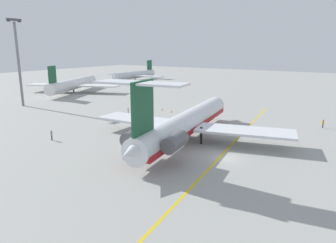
{
  "coord_description": "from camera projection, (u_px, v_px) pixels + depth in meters",
  "views": [
    {
      "loc": [
        -41.59,
        -16.96,
        16.15
      ],
      "look_at": [
        4.93,
        13.8,
        2.84
      ],
      "focal_mm": 33.3,
      "sensor_mm": 36.0,
      "label": 1
    }
  ],
  "objects": [
    {
      "name": "ground",
      "position": [
        227.0,
        158.0,
        46.59
      ],
      "size": [
        369.08,
        369.08,
        0.0
      ],
      "primitive_type": "plane",
      "color": "#9E9E99"
    },
    {
      "name": "main_jetliner",
      "position": [
        184.0,
        123.0,
        54.05
      ],
      "size": [
        41.45,
        36.79,
        12.1
      ],
      "rotation": [
        0.0,
        0.0,
        0.16
      ],
      "color": "silver",
      "rests_on": "ground"
    },
    {
      "name": "airliner_mid_right",
      "position": [
        74.0,
        84.0,
        114.62
      ],
      "size": [
        33.24,
        33.52,
        10.43
      ],
      "rotation": [
        0.0,
        0.0,
        0.42
      ],
      "color": "white",
      "rests_on": "ground"
    },
    {
      "name": "airliner_far_right",
      "position": [
        134.0,
        75.0,
        155.04
      ],
      "size": [
        31.82,
        31.38,
        9.53
      ],
      "rotation": [
        0.0,
        0.0,
        3.17
      ],
      "color": "silver",
      "rests_on": "ground"
    },
    {
      "name": "ground_crew_near_nose",
      "position": [
        128.0,
        110.0,
        76.69
      ],
      "size": [
        0.39,
        0.26,
        1.64
      ],
      "rotation": [
        0.0,
        0.0,
        5.12
      ],
      "color": "black",
      "rests_on": "ground"
    },
    {
      "name": "ground_crew_near_tail",
      "position": [
        52.0,
        134.0,
        55.26
      ],
      "size": [
        0.45,
        0.29,
        1.8
      ],
      "rotation": [
        0.0,
        0.0,
        4.85
      ],
      "color": "black",
      "rests_on": "ground"
    },
    {
      "name": "ground_crew_portside",
      "position": [
        323.0,
        123.0,
        63.84
      ],
      "size": [
        0.27,
        0.39,
        1.7
      ],
      "rotation": [
        0.0,
        0.0,
        0.49
      ],
      "color": "black",
      "rests_on": "ground"
    },
    {
      "name": "safety_cone_nose",
      "position": [
        171.0,
        111.0,
        79.29
      ],
      "size": [
        0.4,
        0.4,
        0.55
      ],
      "primitive_type": "cone",
      "color": "#EA590F",
      "rests_on": "ground"
    },
    {
      "name": "safety_cone_wingtip",
      "position": [
        162.0,
        109.0,
        82.08
      ],
      "size": [
        0.4,
        0.4,
        0.55
      ],
      "primitive_type": "cone",
      "color": "#EA590F",
      "rests_on": "ground"
    },
    {
      "name": "taxiway_centreline",
      "position": [
        229.0,
        148.0,
        51.49
      ],
      "size": [
        76.19,
        10.36,
        0.01
      ],
      "primitive_type": "cube",
      "rotation": [
        0.0,
        0.0,
        0.13
      ],
      "color": "gold",
      "rests_on": "ground"
    },
    {
      "name": "light_mast",
      "position": [
        18.0,
        59.0,
        85.17
      ],
      "size": [
        4.0,
        0.7,
        23.62
      ],
      "color": "slate",
      "rests_on": "ground"
    }
  ]
}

